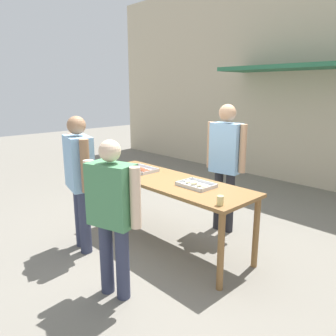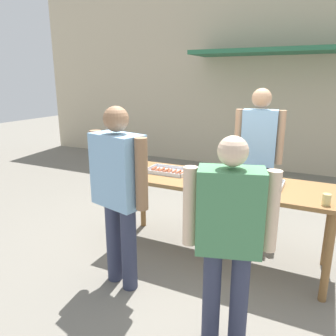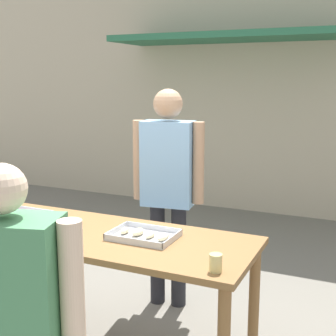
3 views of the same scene
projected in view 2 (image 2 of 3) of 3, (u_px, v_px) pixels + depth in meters
The scene contains 11 objects.
ground_plane at pixel (214, 255), 3.68m from camera, with size 24.00×24.00×0.00m, color slate.
building_facade_back at pixel (281, 61), 6.53m from camera, with size 12.00×1.11×4.50m.
serving_table at pixel (217, 189), 3.47m from camera, with size 2.34×0.78×0.88m.
food_tray_sausages at pixel (168, 171), 3.72m from camera, with size 0.46×0.30×0.04m.
food_tray_buns at pixel (262, 183), 3.28m from camera, with size 0.42×0.30×0.05m.
condiment_jar_mustard at pixel (120, 171), 3.63m from camera, with size 0.06×0.06×0.07m.
condiment_jar_ketchup at pixel (127, 172), 3.60m from camera, with size 0.06×0.06×0.07m.
beer_cup at pixel (326, 200), 2.75m from camera, with size 0.07×0.07×0.10m.
person_server_behind_table at pixel (258, 148), 4.05m from camera, with size 0.59×0.28×1.81m.
person_customer_holding_hotdog at pixel (119, 185), 2.92m from camera, with size 0.67×0.37×1.70m.
person_customer_with_cup at pixel (229, 228), 2.26m from camera, with size 0.62×0.36×1.57m.
Camera 2 is at (0.96, -3.18, 1.92)m, focal length 35.00 mm.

